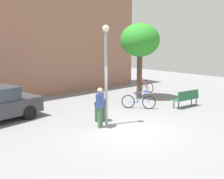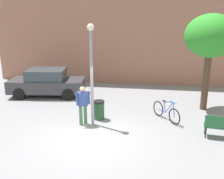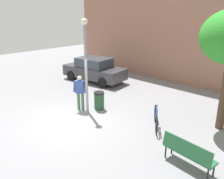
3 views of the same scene
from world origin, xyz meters
name	(u,v)px [view 1 (image 1 of 3)]	position (x,y,z in m)	size (l,w,h in m)	color
ground_plane	(129,130)	(0.00, 0.00, 0.00)	(36.00, 36.00, 0.00)	gray
building_facade	(25,38)	(0.00, 9.12, 3.69)	(17.21, 2.00, 7.38)	#9E6B56
lamppost	(106,66)	(-0.25, 1.14, 2.54)	(0.28, 0.28, 4.17)	gray
person_by_lamppost	(100,105)	(-0.64, 1.07, 0.97)	(0.62, 0.50, 1.67)	#47704C
park_bench	(187,97)	(4.98, 0.54, 0.55)	(1.65, 0.67, 0.92)	#236038
plaza_tree	(140,41)	(4.76, 3.77, 3.52)	(2.36, 2.36, 4.58)	#513A28
bicycle_red	(145,86)	(6.71, 5.01, 0.38)	(0.36, 1.79, 0.97)	black
bicycle_blue	(139,101)	(2.86, 2.09, 0.38)	(1.11, 1.49, 0.97)	black
trash_bin	(100,112)	(-0.09, 1.74, 0.43)	(0.49, 0.49, 0.86)	#234C2D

